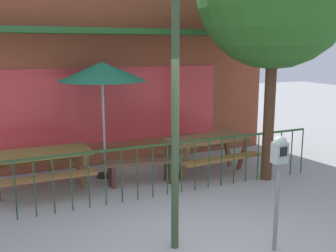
% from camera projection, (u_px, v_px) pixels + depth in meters
% --- Properties ---
extents(pub_storefront, '(8.15, 1.24, 4.87)m').
position_uv_depth(pub_storefront, '(108.00, 56.00, 9.01)').
color(pub_storefront, '#552B18').
rests_on(pub_storefront, ground).
extents(patio_fence_front, '(6.87, 0.04, 0.97)m').
position_uv_depth(patio_fence_front, '(153.00, 162.00, 7.01)').
color(patio_fence_front, '#294A25').
rests_on(patio_fence_front, ground).
extents(picnic_table_left, '(1.81, 1.37, 0.79)m').
position_uv_depth(picnic_table_left, '(40.00, 160.00, 7.28)').
color(picnic_table_left, olive).
rests_on(picnic_table_left, ground).
extents(picnic_table_right, '(1.90, 1.50, 0.79)m').
position_uv_depth(picnic_table_right, '(207.00, 145.00, 8.43)').
color(picnic_table_right, brown).
rests_on(picnic_table_right, ground).
extents(patio_umbrella, '(1.74, 1.74, 2.36)m').
position_uv_depth(patio_umbrella, '(102.00, 72.00, 7.86)').
color(patio_umbrella, black).
rests_on(patio_umbrella, ground).
extents(patio_bench, '(1.44, 0.59, 0.48)m').
position_uv_depth(patio_bench, '(141.00, 167.00, 7.75)').
color(patio_bench, brown).
rests_on(patio_bench, ground).
extents(parking_meter_near, '(0.18, 0.17, 1.55)m').
position_uv_depth(parking_meter_near, '(279.00, 163.00, 5.05)').
color(parking_meter_near, slate).
rests_on(parking_meter_near, ground).
extents(street_lamp, '(0.28, 0.28, 3.61)m').
position_uv_depth(street_lamp, '(175.00, 68.00, 4.89)').
color(street_lamp, '#314629').
rests_on(street_lamp, ground).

